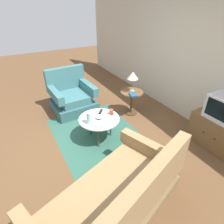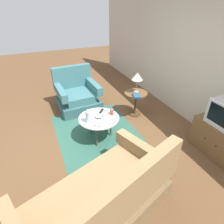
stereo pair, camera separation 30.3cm
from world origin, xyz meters
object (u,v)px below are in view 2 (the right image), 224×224
Objects in this scene: mug at (112,112)px; bowl at (99,117)px; vase at (88,116)px; tv_remote_silver at (96,125)px; armchair at (77,95)px; tv_remote_dark at (102,111)px; table_lamp at (137,77)px; book at (137,96)px; couch at (100,201)px; coffee_table at (99,120)px; tv_stand at (221,139)px; side_table at (136,99)px.

mug is 0.93× the size of bowl.
tv_remote_silver is at bearing 28.32° from vase.
armchair is 7.31× the size of bowl.
mug is 0.83× the size of tv_remote_dark.
table_lamp reaches higher than book.
tv_remote_silver is 1.23m from book.
vase is at bearing 81.23° from armchair.
bowl is 0.24m from tv_remote_silver.
mug is (-1.48, 0.79, 0.22)m from couch.
coffee_table is at bearing -72.96° from tv_remote_silver.
coffee_table is 1.04m from book.
tv_stand reaches higher than bowl.
couch is 2.30m from tv_stand.
couch reaches higher than coffee_table.
armchair is 1.56m from table_lamp.
table_lamp is (-1.74, -0.68, 0.63)m from tv_stand.
tv_stand is 2.00× the size of table_lamp.
table_lamp is 1.45m from vase.
book is (-0.31, 0.71, 0.06)m from mug.
mug is 0.78m from book.
armchair is 1.48m from vase.
armchair reaches higher than tv_remote_dark.
armchair is at bearing 51.37° from tv_remote_dark.
book reaches higher than mug.
table_lamp is 3.32× the size of bowl.
bowl is (0.01, -0.00, 0.07)m from coffee_table.
armchair is at bearing -127.15° from table_lamp.
mug is at bearing -129.53° from tv_stand.
armchair reaches higher than mug.
book is (-0.38, 1.19, -0.02)m from vase.
coffee_table is at bearing 51.30° from couch.
couch reaches higher than tv_remote_silver.
tv_remote_silver is at bearing -58.27° from table_lamp.
tv_remote_dark reaches higher than coffee_table.
bowl is at bearing -169.06° from tv_remote_dark.
side_table is at bearing -157.91° from tv_stand.
table_lamp is at bearing 148.08° from side_table.
side_table is 1.19m from bowl.
table_lamp is 3.03× the size of tv_remote_silver.
mug is (1.37, 0.33, 0.21)m from armchair.
side_table is 0.52m from table_lamp.
couch is 1.56m from coffee_table.
armchair is at bearing -45.87° from tv_remote_silver.
book is (0.20, -0.10, -0.34)m from table_lamp.
book is at bearing 109.03° from bowl.
book reaches higher than tv_remote_dark.
tv_remote_dark is (1.20, 0.19, 0.17)m from armchair.
armchair reaches higher than tv_remote_silver.
armchair reaches higher than bowl.
couch is at bearing -39.01° from side_table.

